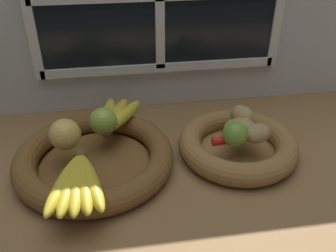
{
  "coord_description": "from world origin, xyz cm",
  "views": [
    {
      "loc": [
        -11.88,
        -63.78,
        50.63
      ],
      "look_at": [
        -1.88,
        1.46,
        9.24
      ],
      "focal_mm": 38.21,
      "sensor_mm": 36.0,
      "label": 1
    }
  ],
  "objects_px": {
    "fruit_bowl_right": "(238,145)",
    "potato_back": "(242,116)",
    "apple_green_back": "(103,121)",
    "chili_pepper": "(242,139)",
    "banana_bunch_back": "(116,115)",
    "potato_large": "(240,128)",
    "potato_small": "(257,133)",
    "banana_bunch_front": "(78,182)",
    "fruit_bowl_left": "(95,158)",
    "apple_golden_left": "(65,134)",
    "lime_near": "(235,134)"
  },
  "relations": [
    {
      "from": "fruit_bowl_right",
      "to": "potato_back",
      "type": "relative_size",
      "value": 4.3
    },
    {
      "from": "apple_green_back",
      "to": "chili_pepper",
      "type": "xyz_separation_m",
      "value": [
        0.3,
        -0.09,
        -0.02
      ]
    },
    {
      "from": "potato_back",
      "to": "banana_bunch_back",
      "type": "bearing_deg",
      "value": 167.35
    },
    {
      "from": "potato_large",
      "to": "potato_small",
      "type": "bearing_deg",
      "value": -45.0
    },
    {
      "from": "fruit_bowl_right",
      "to": "potato_large",
      "type": "xyz_separation_m",
      "value": [
        -0.0,
        0.0,
        0.05
      ]
    },
    {
      "from": "banana_bunch_front",
      "to": "chili_pepper",
      "type": "height_order",
      "value": "banana_bunch_front"
    },
    {
      "from": "potato_back",
      "to": "chili_pepper",
      "type": "xyz_separation_m",
      "value": [
        -0.02,
        -0.07,
        -0.01
      ]
    },
    {
      "from": "fruit_bowl_left",
      "to": "banana_bunch_front",
      "type": "bearing_deg",
      "value": -100.48
    },
    {
      "from": "apple_golden_left",
      "to": "banana_bunch_back",
      "type": "relative_size",
      "value": 0.4
    },
    {
      "from": "apple_golden_left",
      "to": "potato_back",
      "type": "height_order",
      "value": "apple_golden_left"
    },
    {
      "from": "fruit_bowl_left",
      "to": "banana_bunch_back",
      "type": "xyz_separation_m",
      "value": [
        0.05,
        0.11,
        0.04
      ]
    },
    {
      "from": "apple_golden_left",
      "to": "potato_small",
      "type": "xyz_separation_m",
      "value": [
        0.42,
        -0.04,
        -0.01
      ]
    },
    {
      "from": "banana_bunch_back",
      "to": "potato_large",
      "type": "bearing_deg",
      "value": -21.05
    },
    {
      "from": "potato_small",
      "to": "lime_near",
      "type": "distance_m",
      "value": 0.05
    },
    {
      "from": "banana_bunch_front",
      "to": "apple_green_back",
      "type": "bearing_deg",
      "value": 75.09
    },
    {
      "from": "banana_bunch_back",
      "to": "potato_back",
      "type": "relative_size",
      "value": 2.63
    },
    {
      "from": "apple_golden_left",
      "to": "lime_near",
      "type": "relative_size",
      "value": 1.21
    },
    {
      "from": "fruit_bowl_right",
      "to": "potato_small",
      "type": "xyz_separation_m",
      "value": [
        0.03,
        -0.03,
        0.05
      ]
    },
    {
      "from": "apple_golden_left",
      "to": "banana_bunch_front",
      "type": "height_order",
      "value": "apple_golden_left"
    },
    {
      "from": "apple_golden_left",
      "to": "chili_pepper",
      "type": "height_order",
      "value": "apple_golden_left"
    },
    {
      "from": "fruit_bowl_left",
      "to": "chili_pepper",
      "type": "relative_size",
      "value": 2.6
    },
    {
      "from": "potato_small",
      "to": "chili_pepper",
      "type": "height_order",
      "value": "potato_small"
    },
    {
      "from": "apple_golden_left",
      "to": "chili_pepper",
      "type": "relative_size",
      "value": 0.5
    },
    {
      "from": "fruit_bowl_right",
      "to": "chili_pepper",
      "type": "distance_m",
      "value": 0.05
    },
    {
      "from": "banana_bunch_front",
      "to": "potato_small",
      "type": "bearing_deg",
      "value": 14.45
    },
    {
      "from": "fruit_bowl_right",
      "to": "apple_golden_left",
      "type": "xyz_separation_m",
      "value": [
        -0.39,
        0.01,
        0.06
      ]
    },
    {
      "from": "apple_green_back",
      "to": "banana_bunch_back",
      "type": "distance_m",
      "value": 0.06
    },
    {
      "from": "potato_back",
      "to": "chili_pepper",
      "type": "height_order",
      "value": "potato_back"
    },
    {
      "from": "potato_small",
      "to": "lime_near",
      "type": "xyz_separation_m",
      "value": [
        -0.05,
        -0.01,
        0.01
      ]
    },
    {
      "from": "fruit_bowl_right",
      "to": "chili_pepper",
      "type": "height_order",
      "value": "chili_pepper"
    },
    {
      "from": "fruit_bowl_right",
      "to": "potato_back",
      "type": "distance_m",
      "value": 0.07
    },
    {
      "from": "banana_bunch_back",
      "to": "potato_small",
      "type": "xyz_separation_m",
      "value": [
        0.31,
        -0.14,
        0.01
      ]
    },
    {
      "from": "fruit_bowl_right",
      "to": "apple_green_back",
      "type": "relative_size",
      "value": 4.31
    },
    {
      "from": "potato_large",
      "to": "chili_pepper",
      "type": "xyz_separation_m",
      "value": [
        -0.0,
        -0.03,
        -0.01
      ]
    },
    {
      "from": "banana_bunch_back",
      "to": "potato_large",
      "type": "height_order",
      "value": "potato_large"
    },
    {
      "from": "fruit_bowl_right",
      "to": "potato_small",
      "type": "bearing_deg",
      "value": -45.0
    },
    {
      "from": "lime_near",
      "to": "chili_pepper",
      "type": "height_order",
      "value": "lime_near"
    },
    {
      "from": "lime_near",
      "to": "banana_bunch_front",
      "type": "bearing_deg",
      "value": -164.35
    },
    {
      "from": "lime_near",
      "to": "chili_pepper",
      "type": "relative_size",
      "value": 0.41
    },
    {
      "from": "banana_bunch_front",
      "to": "banana_bunch_back",
      "type": "bearing_deg",
      "value": 71.69
    },
    {
      "from": "potato_small",
      "to": "lime_near",
      "type": "relative_size",
      "value": 1.15
    },
    {
      "from": "apple_golden_left",
      "to": "banana_bunch_front",
      "type": "distance_m",
      "value": 0.14
    },
    {
      "from": "apple_golden_left",
      "to": "banana_bunch_back",
      "type": "distance_m",
      "value": 0.15
    },
    {
      "from": "apple_green_back",
      "to": "banana_bunch_back",
      "type": "xyz_separation_m",
      "value": [
        0.03,
        0.05,
        -0.02
      ]
    },
    {
      "from": "banana_bunch_front",
      "to": "potato_back",
      "type": "height_order",
      "value": "potato_back"
    },
    {
      "from": "lime_near",
      "to": "potato_large",
      "type": "bearing_deg",
      "value": 56.31
    },
    {
      "from": "apple_green_back",
      "to": "potato_large",
      "type": "distance_m",
      "value": 0.31
    },
    {
      "from": "potato_small",
      "to": "chili_pepper",
      "type": "xyz_separation_m",
      "value": [
        -0.03,
        -0.0,
        -0.01
      ]
    },
    {
      "from": "banana_bunch_front",
      "to": "chili_pepper",
      "type": "bearing_deg",
      "value": 15.12
    },
    {
      "from": "apple_green_back",
      "to": "apple_golden_left",
      "type": "bearing_deg",
      "value": -150.71
    }
  ]
}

